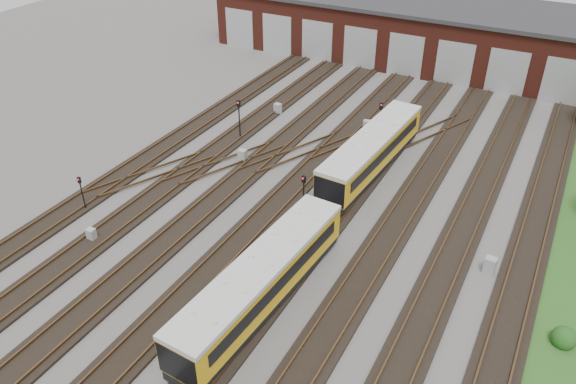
% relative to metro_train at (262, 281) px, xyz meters
% --- Properties ---
extents(ground, '(120.00, 120.00, 0.00)m').
position_rel_metro_train_xyz_m(ground, '(-2.00, 1.80, -1.74)').
color(ground, '#4C4946').
rests_on(ground, ground).
extents(track_network, '(30.40, 70.00, 0.33)m').
position_rel_metro_train_xyz_m(track_network, '(-2.17, 2.39, -1.63)').
color(track_network, black).
rests_on(track_network, ground).
extents(maintenance_shed, '(51.00, 12.50, 6.35)m').
position_rel_metro_train_xyz_m(maintenance_shed, '(-2.01, 41.78, 1.46)').
color(maintenance_shed, '#582016').
rests_on(maintenance_shed, ground).
extents(metro_train, '(3.22, 45.46, 2.76)m').
position_rel_metro_train_xyz_m(metro_train, '(0.00, 0.00, 0.00)').
color(metro_train, black).
rests_on(metro_train, ground).
extents(signal_mast_0, '(0.25, 0.24, 2.58)m').
position_rel_metro_train_xyz_m(signal_mast_0, '(-15.14, 2.18, -0.08)').
color(signal_mast_0, black).
rests_on(signal_mast_0, ground).
extents(signal_mast_1, '(0.30, 0.28, 3.38)m').
position_rel_metro_train_xyz_m(signal_mast_1, '(-11.55, 16.05, 0.43)').
color(signal_mast_1, black).
rests_on(signal_mast_1, ground).
extents(signal_mast_2, '(0.27, 0.26, 3.10)m').
position_rel_metro_train_xyz_m(signal_mast_2, '(-1.84, 8.51, 0.25)').
color(signal_mast_2, black).
rests_on(signal_mast_2, ground).
extents(signal_mast_3, '(0.31, 0.29, 3.35)m').
position_rel_metro_train_xyz_m(signal_mast_3, '(-1.27, 21.11, 0.40)').
color(signal_mast_3, black).
rests_on(signal_mast_3, ground).
extents(relay_cabinet_0, '(0.53, 0.44, 0.87)m').
position_rel_metro_train_xyz_m(relay_cabinet_0, '(-12.27, -0.11, -1.30)').
color(relay_cabinet_0, '#999C9E').
rests_on(relay_cabinet_0, ground).
extents(relay_cabinet_1, '(0.63, 0.54, 0.98)m').
position_rel_metro_train_xyz_m(relay_cabinet_1, '(-11.09, 21.67, -1.25)').
color(relay_cabinet_1, '#999C9E').
rests_on(relay_cabinet_1, ground).
extents(relay_cabinet_2, '(0.65, 0.55, 1.03)m').
position_rel_metro_train_xyz_m(relay_cabinet_2, '(-9.25, 12.75, -1.22)').
color(relay_cabinet_2, '#999C9E').
rests_on(relay_cabinet_2, ground).
extents(relay_cabinet_3, '(0.65, 0.58, 0.96)m').
position_rel_metro_train_xyz_m(relay_cabinet_3, '(-2.77, 22.28, -1.26)').
color(relay_cabinet_3, '#999C9E').
rests_on(relay_cabinet_3, ground).
extents(relay_cabinet_4, '(0.68, 0.58, 1.06)m').
position_rel_metro_train_xyz_m(relay_cabinet_4, '(10.24, 8.51, -1.21)').
color(relay_cabinet_4, '#999C9E').
rests_on(relay_cabinet_4, ground).
extents(bush_0, '(1.23, 1.23, 1.23)m').
position_rel_metro_train_xyz_m(bush_0, '(14.62, 4.73, -1.13)').
color(bush_0, '#1D4C15').
rests_on(bush_0, ground).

